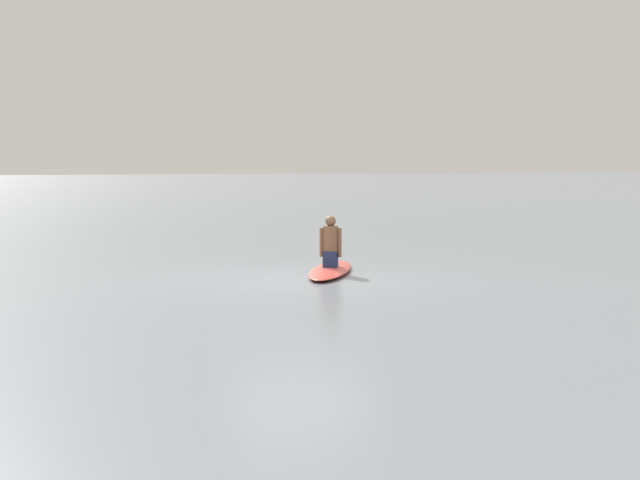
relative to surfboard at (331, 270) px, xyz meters
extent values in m
plane|color=gray|center=(0.68, -0.96, -0.06)|extent=(400.00, 400.00, 0.00)
ellipsoid|color=#D84C3F|center=(0.00, 0.00, 0.00)|extent=(2.99, 2.35, 0.12)
cube|color=navy|center=(0.00, 0.00, 0.21)|extent=(0.41, 0.40, 0.30)
cylinder|color=brown|center=(0.00, 0.00, 0.59)|extent=(0.39, 0.39, 0.50)
sphere|color=brown|center=(0.00, 0.00, 0.94)|extent=(0.20, 0.20, 0.20)
cylinder|color=brown|center=(-0.10, -0.14, 0.53)|extent=(0.11, 0.11, 0.55)
cylinder|color=brown|center=(0.10, 0.14, 0.53)|extent=(0.11, 0.11, 0.55)
camera|label=1|loc=(14.60, -7.42, 1.98)|focal=48.35mm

